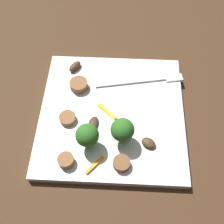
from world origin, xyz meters
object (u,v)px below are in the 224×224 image
object	(u,v)px
sausage_slice_1	(68,118)
mushroom_0	(93,123)
broccoli_floret_0	(122,130)
pepper_strip_1	(95,165)
sausage_slice_2	(66,160)
plate	(112,114)
mushroom_2	(75,66)
sausage_slice_0	(79,85)
pepper_strip_0	(107,111)
mushroom_1	(149,143)
broccoli_floret_1	(87,135)
fork	(146,81)
sausage_slice_3	(122,163)

from	to	relation	value
sausage_slice_1	mushroom_0	distance (m)	0.05
broccoli_floret_0	pepper_strip_1	xyz separation A→B (m)	(-0.04, -0.05, -0.03)
sausage_slice_2	plate	bearing A→B (deg)	54.91
broccoli_floret_0	mushroom_2	distance (m)	0.19
sausage_slice_0	pepper_strip_0	xyz separation A→B (m)	(0.06, -0.05, -0.01)
plate	mushroom_1	bearing A→B (deg)	-43.34
sausage_slice_1	mushroom_1	world-z (taller)	same
sausage_slice_1	mushroom_2	distance (m)	0.12
sausage_slice_0	mushroom_1	bearing A→B (deg)	-41.07
plate	mushroom_0	size ratio (longest dim) A/B	9.51
sausage_slice_1	mushroom_1	distance (m)	0.16
broccoli_floret_1	sausage_slice_1	bearing A→B (deg)	132.23
fork	sausage_slice_3	distance (m)	0.19
fork	broccoli_floret_1	xyz separation A→B (m)	(-0.10, -0.15, 0.03)
sausage_slice_1	pepper_strip_1	bearing A→B (deg)	-56.38
sausage_slice_1	mushroom_1	size ratio (longest dim) A/B	1.17
broccoli_floret_0	mushroom_0	bearing A→B (deg)	151.96
mushroom_2	pepper_strip_1	size ratio (longest dim) A/B	0.75
broccoli_floret_0	pepper_strip_1	world-z (taller)	broccoli_floret_0
broccoli_floret_0	mushroom_1	xyz separation A→B (m)	(0.05, -0.01, -0.03)
pepper_strip_1	sausage_slice_1	bearing A→B (deg)	123.62
fork	mushroom_2	world-z (taller)	mushroom_2
broccoli_floret_1	sausage_slice_2	world-z (taller)	broccoli_floret_1
plate	mushroom_0	bearing A→B (deg)	-139.39
fork	sausage_slice_1	xyz separation A→B (m)	(-0.15, -0.10, 0.00)
broccoli_floret_1	sausage_slice_2	distance (m)	0.06
mushroom_1	mushroom_2	distance (m)	0.22
sausage_slice_0	sausage_slice_3	distance (m)	0.18
broccoli_floret_1	mushroom_0	xyz separation A→B (m)	(0.00, 0.04, -0.03)
plate	mushroom_0	xyz separation A→B (m)	(-0.03, -0.03, 0.01)
broccoli_floret_0	pepper_strip_1	distance (m)	0.08
sausage_slice_2	broccoli_floret_1	bearing A→B (deg)	44.71
fork	mushroom_0	xyz separation A→B (m)	(-0.10, -0.10, 0.00)
plate	fork	xyz separation A→B (m)	(0.07, 0.08, 0.01)
mushroom_2	pepper_strip_0	xyz separation A→B (m)	(0.07, -0.10, -0.01)
sausage_slice_2	mushroom_1	world-z (taller)	sausage_slice_2
sausage_slice_1	mushroom_2	bearing A→B (deg)	90.46
broccoli_floret_1	pepper_strip_1	size ratio (longest dim) A/B	1.37
sausage_slice_2	pepper_strip_1	distance (m)	0.05
sausage_slice_3	broccoli_floret_0	bearing A→B (deg)	91.00
broccoli_floret_1	sausage_slice_2	bearing A→B (deg)	-135.29
sausage_slice_0	mushroom_1	size ratio (longest dim) A/B	1.34
fork	sausage_slice_1	distance (m)	0.18
pepper_strip_0	mushroom_1	bearing A→B (deg)	-39.68
fork	pepper_strip_1	world-z (taller)	same
sausage_slice_3	pepper_strip_1	xyz separation A→B (m)	(-0.05, -0.00, -0.00)
fork	broccoli_floret_1	world-z (taller)	broccoli_floret_1
sausage_slice_1	sausage_slice_2	world-z (taller)	sausage_slice_2
mushroom_0	mushroom_2	bearing A→B (deg)	110.69
broccoli_floret_0	sausage_slice_2	size ratio (longest dim) A/B	2.08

